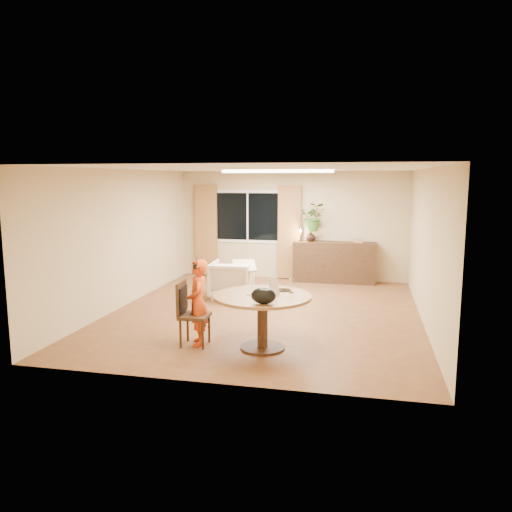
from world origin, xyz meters
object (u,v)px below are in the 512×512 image
at_px(dining_chair, 195,314).
at_px(armchair, 232,280).
at_px(child, 198,302).
at_px(sideboard, 334,262).
at_px(dining_table, 263,307).

distance_m(dining_chair, armchair, 2.95).
height_order(child, sideboard, child).
xyz_separation_m(dining_table, armchair, (-1.24, 2.87, -0.24)).
bearing_deg(child, dining_table, 72.15).
bearing_deg(dining_table, child, -179.52).
relative_size(child, sideboard, 0.66).
relative_size(dining_chair, sideboard, 0.49).
distance_m(child, sideboard, 5.21).
height_order(armchair, sideboard, sideboard).
bearing_deg(armchair, dining_table, 110.74).
bearing_deg(armchair, sideboard, -136.14).
height_order(child, armchair, child).
bearing_deg(child, armchair, 167.16).
bearing_deg(sideboard, child, -108.67).
height_order(dining_chair, child, child).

